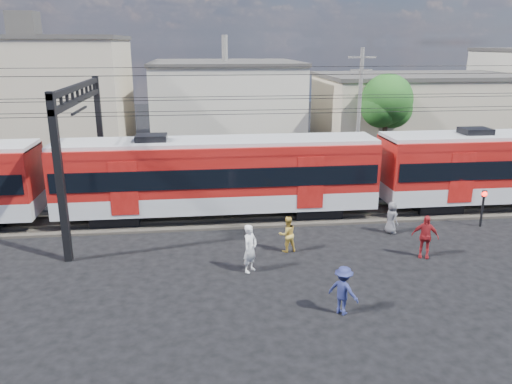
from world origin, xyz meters
TOP-DOWN VIEW (x-y plane):
  - ground at (0.00, 0.00)m, footprint 120.00×120.00m
  - track_bed at (0.00, 8.00)m, footprint 70.00×3.40m
  - rail_near at (0.00, 7.25)m, footprint 70.00×0.12m
  - rail_far at (0.00, 8.75)m, footprint 70.00×0.12m
  - commuter_train at (-3.31, 8.00)m, footprint 50.30×3.08m
  - catenary at (-8.65, 8.00)m, footprint 70.00×9.30m
  - building_west at (-17.00, 24.00)m, footprint 14.28×10.20m
  - building_midwest at (-2.00, 27.00)m, footprint 12.24×12.24m
  - building_mideast at (14.00, 24.00)m, footprint 16.32×10.20m
  - utility_pole_mid at (6.00, 15.00)m, footprint 1.80×0.24m
  - tree_near at (9.19, 18.09)m, footprint 3.82×3.64m
  - pedestrian_a at (-2.54, 1.61)m, footprint 0.83×0.85m
  - pedestrian_b at (-0.72, 3.40)m, footprint 0.89×0.76m
  - pedestrian_c at (0.21, -1.98)m, footprint 1.23×1.23m
  - pedestrian_d at (4.94, 2.12)m, footprint 1.19×0.87m
  - pedestrian_e at (4.61, 4.99)m, footprint 0.71×0.88m
  - crossing_signal at (9.38, 5.33)m, footprint 0.27×0.27m

SIDE VIEW (x-z plane):
  - ground at x=0.00m, z-range 0.00..0.00m
  - track_bed at x=0.00m, z-range 0.00..0.12m
  - rail_near at x=0.00m, z-range 0.12..0.24m
  - rail_far at x=0.00m, z-range 0.12..0.24m
  - pedestrian_e at x=4.61m, z-range 0.00..1.55m
  - pedestrian_b at x=-0.72m, z-range 0.00..1.60m
  - pedestrian_c at x=0.21m, z-range 0.00..1.71m
  - pedestrian_d at x=4.94m, z-range 0.00..1.88m
  - pedestrian_a at x=-2.54m, z-range 0.00..1.96m
  - crossing_signal at x=9.38m, z-range 0.36..2.22m
  - commuter_train at x=-3.31m, z-range 0.31..4.49m
  - building_mideast at x=14.00m, z-range 0.01..6.31m
  - building_midwest at x=-2.00m, z-range 0.01..7.31m
  - utility_pole_mid at x=6.00m, z-range 0.28..8.78m
  - building_west at x=-17.00m, z-range 0.01..9.31m
  - tree_near at x=9.19m, z-range 1.30..8.02m
  - catenary at x=-8.65m, z-range 1.38..8.89m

